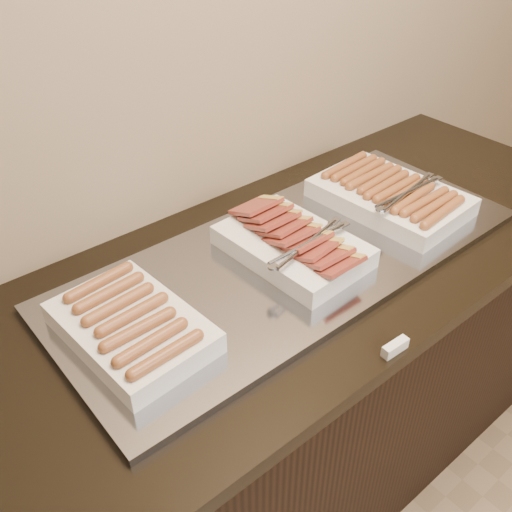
{
  "coord_description": "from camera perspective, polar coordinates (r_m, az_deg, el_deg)",
  "views": [
    {
      "loc": [
        -0.77,
        1.32,
        1.74
      ],
      "look_at": [
        -0.09,
        2.13,
        0.97
      ],
      "focal_mm": 40.0,
      "sensor_mm": 36.0,
      "label": 1
    }
  ],
  "objects": [
    {
      "name": "counter",
      "position": [
        1.71,
        2.47,
        -12.92
      ],
      "size": [
        2.06,
        0.76,
        0.9
      ],
      "color": "black",
      "rests_on": "ground"
    },
    {
      "name": "warming_tray",
      "position": [
        1.41,
        3.76,
        -0.11
      ],
      "size": [
        1.2,
        0.5,
        0.02
      ],
      "primitive_type": "cube",
      "color": "#90929D",
      "rests_on": "counter"
    },
    {
      "name": "dish_left",
      "position": [
        1.18,
        -12.35,
        -6.82
      ],
      "size": [
        0.24,
        0.35,
        0.07
      ],
      "rotation": [
        0.0,
        0.0,
        0.07
      ],
      "color": "silver",
      "rests_on": "warming_tray"
    },
    {
      "name": "dish_center",
      "position": [
        1.37,
        3.77,
        1.22
      ],
      "size": [
        0.27,
        0.37,
        0.09
      ],
      "rotation": [
        0.0,
        0.0,
        0.05
      ],
      "color": "silver",
      "rests_on": "warming_tray"
    },
    {
      "name": "dish_right",
      "position": [
        1.61,
        13.34,
        5.98
      ],
      "size": [
        0.29,
        0.41,
        0.08
      ],
      "rotation": [
        0.0,
        0.0,
        0.06
      ],
      "color": "silver",
      "rests_on": "warming_tray"
    },
    {
      "name": "label_holder",
      "position": [
        1.2,
        13.74,
        -8.87
      ],
      "size": [
        0.06,
        0.02,
        0.03
      ],
      "primitive_type": "cube",
      "rotation": [
        0.0,
        0.0,
        -0.04
      ],
      "color": "silver",
      "rests_on": "counter"
    }
  ]
}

